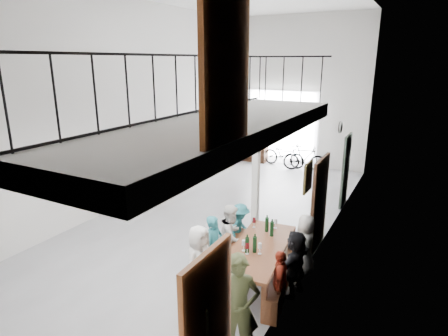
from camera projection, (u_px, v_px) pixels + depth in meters
The scene contains 24 objects.
floor at pixel (215, 218), 9.64m from camera, with size 12.00×12.00×0.00m, color slate.
room_walls at pixel (214, 76), 8.65m from camera, with size 12.00×12.00×12.00m.
gateway_portal at pixel (282, 128), 14.45m from camera, with size 2.80×0.08×2.80m, color white.
right_wall_decor at pixel (298, 193), 6.34m from camera, with size 0.07×8.28×5.07m.
balcony at pixel (226, 130), 5.27m from camera, with size 1.52×5.62×4.00m.
tasting_table at pixel (259, 251), 6.54m from camera, with size 1.09×2.19×0.79m.
bench_inner at pixel (225, 266), 6.88m from camera, with size 0.36×2.27×0.52m, color brown.
bench_wall at pixel (280, 281), 6.52m from camera, with size 0.24×1.87×0.43m, color brown.
tableware at pixel (257, 237), 6.57m from camera, with size 0.57×1.61×0.35m.
side_bench at pixel (169, 180), 11.91m from camera, with size 0.36×1.65×0.46m, color brown.
oak_barrel at pixel (224, 155), 14.34m from camera, with size 0.57×0.57×0.84m.
serving_counter at pixel (246, 149), 15.09m from camera, with size 1.71×0.48×0.90m, color #382215.
counter_bottles at pixel (247, 135), 14.91m from camera, with size 1.47×0.11×0.28m.
guest_left_a at pixel (199, 263), 6.25m from camera, with size 0.64×0.42×1.31m, color silver.
guest_left_b at pixel (214, 248), 6.80m from camera, with size 0.46×0.30×1.25m, color #236D77.
guest_left_c at pixel (231, 236), 7.23m from camera, with size 0.62×0.49×1.28m, color silver.
guest_left_d at pixel (240, 230), 7.69m from camera, with size 0.72×0.41×1.12m, color #236D77.
guest_right_a at pixel (280, 281), 5.95m from camera, with size 0.62×0.26×1.07m, color #A32E1C.
guest_right_b at pixel (295, 263), 6.35m from camera, with size 1.10×0.35×1.18m, color black.
guest_right_c at pixel (305, 245), 6.97m from camera, with size 0.58×0.38×1.19m, color silver.
host_standing at pixel (239, 308), 4.93m from camera, with size 0.56×0.37×1.54m, color #454D2B.
potted_plant at pixel (318, 217), 9.11m from camera, with size 0.42×0.36×0.46m, color #1E4F20.
bicycle_near at pixel (284, 155), 14.22m from camera, with size 0.60×1.72×0.90m, color black.
bicycle_far at pixel (305, 158), 13.64m from camera, with size 0.44×1.55×0.93m, color black.
Camera 1 is at (4.41, -7.73, 3.92)m, focal length 30.00 mm.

